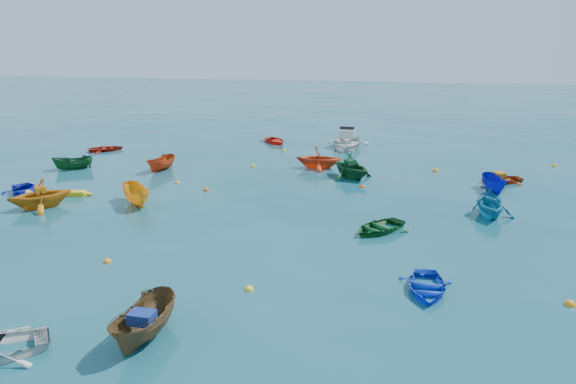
% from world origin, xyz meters
% --- Properties ---
extents(ground, '(160.00, 160.00, 0.00)m').
position_xyz_m(ground, '(0.00, 0.00, 0.00)').
color(ground, '#0A424D').
rests_on(ground, ground).
extents(dinghy_blue_sw, '(4.09, 3.99, 0.69)m').
position_xyz_m(dinghy_blue_sw, '(-14.91, 2.95, 0.00)').
color(dinghy_blue_sw, '#0E15AF').
rests_on(dinghy_blue_sw, ground).
extents(sampan_brown_mid, '(1.44, 3.41, 1.29)m').
position_xyz_m(sampan_brown_mid, '(-1.60, -10.49, 0.00)').
color(sampan_brown_mid, brown).
rests_on(sampan_brown_mid, ground).
extents(dinghy_blue_se, '(2.03, 2.84, 0.59)m').
position_xyz_m(dinghy_blue_se, '(7.10, -5.53, 0.00)').
color(dinghy_blue_se, '#1037CD').
rests_on(dinghy_blue_se, ground).
extents(dinghy_orange_w, '(4.24, 4.24, 1.69)m').
position_xyz_m(dinghy_orange_w, '(-12.74, 0.97, 0.00)').
color(dinghy_orange_w, orange).
rests_on(dinghy_orange_w, ground).
extents(sampan_yellow_mid, '(2.91, 3.25, 1.23)m').
position_xyz_m(sampan_yellow_mid, '(-7.91, 2.44, 0.00)').
color(sampan_yellow_mid, orange).
rests_on(sampan_yellow_mid, ground).
extents(dinghy_green_e, '(3.51, 3.62, 0.61)m').
position_xyz_m(dinghy_green_e, '(5.20, 0.59, 0.00)').
color(dinghy_green_e, '#135523').
rests_on(dinghy_green_e, ground).
extents(dinghy_cyan_se, '(2.84, 3.20, 1.55)m').
position_xyz_m(dinghy_cyan_se, '(10.68, 3.98, 0.00)').
color(dinghy_cyan_se, teal).
rests_on(dinghy_cyan_se, ground).
extents(dinghy_red_nw, '(3.29, 3.08, 0.56)m').
position_xyz_m(dinghy_red_nw, '(-16.45, 15.13, 0.00)').
color(dinghy_red_nw, '#A11B0D').
rests_on(dinghy_red_nw, ground).
extents(sampan_orange_n, '(1.65, 2.98, 1.09)m').
position_xyz_m(sampan_orange_n, '(-9.66, 9.99, 0.00)').
color(sampan_orange_n, '#B93B11').
rests_on(sampan_orange_n, ground).
extents(dinghy_green_n, '(4.27, 4.28, 1.71)m').
position_xyz_m(dinghy_green_n, '(3.13, 10.33, 0.00)').
color(dinghy_green_n, '#104620').
rests_on(dinghy_green_n, ground).
extents(dinghy_red_ne, '(3.28, 2.85, 0.57)m').
position_xyz_m(dinghy_red_ne, '(12.43, 10.92, 0.00)').
color(dinghy_red_ne, '#B2370E').
rests_on(dinghy_red_ne, ground).
extents(sampan_blue_far, '(1.50, 2.91, 1.07)m').
position_xyz_m(sampan_blue_far, '(11.69, 8.72, 0.00)').
color(sampan_blue_far, '#0E0DAE').
rests_on(sampan_blue_far, ground).
extents(dinghy_red_far, '(3.23, 3.40, 0.57)m').
position_xyz_m(dinghy_red_far, '(-4.06, 20.74, 0.00)').
color(dinghy_red_far, red).
rests_on(dinghy_red_far, ground).
extents(dinghy_orange_far, '(3.15, 2.74, 1.62)m').
position_xyz_m(dinghy_orange_far, '(0.75, 12.52, 0.00)').
color(dinghy_orange_far, red).
rests_on(dinghy_orange_far, ground).
extents(sampan_green_far, '(2.76, 2.21, 1.02)m').
position_xyz_m(sampan_green_far, '(-15.71, 9.14, 0.00)').
color(sampan_green_far, '#10461E').
rests_on(sampan_green_far, ground).
extents(kayak_yellow, '(3.60, 1.13, 0.35)m').
position_xyz_m(kayak_yellow, '(-13.02, 3.26, 0.00)').
color(kayak_yellow, yellow).
rests_on(kayak_yellow, ground).
extents(motorboat_white, '(3.48, 4.84, 1.60)m').
position_xyz_m(motorboat_white, '(2.06, 19.95, 0.00)').
color(motorboat_white, silver).
rests_on(motorboat_white, ground).
extents(tarp_blue_a, '(0.79, 0.61, 0.37)m').
position_xyz_m(tarp_blue_a, '(-1.60, -10.64, 0.83)').
color(tarp_blue_a, navy).
rests_on(tarp_blue_a, sampan_brown_mid).
extents(tarp_orange_a, '(0.83, 0.83, 0.32)m').
position_xyz_m(tarp_orange_a, '(-12.71, 1.01, 1.01)').
color(tarp_orange_a, '#B86A12').
rests_on(tarp_orange_a, dinghy_orange_w).
extents(tarp_green_b, '(0.83, 0.82, 0.32)m').
position_xyz_m(tarp_green_b, '(3.06, 10.40, 1.02)').
color(tarp_green_b, '#114521').
rests_on(tarp_green_b, dinghy_green_n).
extents(tarp_orange_b, '(0.79, 0.89, 0.36)m').
position_xyz_m(tarp_orange_b, '(12.34, 10.88, 0.46)').
color(tarp_orange_b, '#B46412').
rests_on(tarp_orange_b, dinghy_red_ne).
extents(buoy_or_a, '(0.32, 0.32, 0.32)m').
position_xyz_m(buoy_or_a, '(-5.68, -5.16, 0.00)').
color(buoy_or_a, orange).
rests_on(buoy_or_a, ground).
extents(buoy_ye_a, '(0.34, 0.34, 0.34)m').
position_xyz_m(buoy_ye_a, '(0.69, -6.59, 0.00)').
color(buoy_ye_a, yellow).
rests_on(buoy_ye_a, ground).
extents(buoy_or_b, '(0.39, 0.39, 0.39)m').
position_xyz_m(buoy_or_b, '(11.97, -5.70, 0.00)').
color(buoy_or_b, orange).
rests_on(buoy_or_b, ground).
extents(buoy_ye_b, '(0.30, 0.30, 0.30)m').
position_xyz_m(buoy_ye_b, '(-7.40, 7.03, 0.00)').
color(buoy_ye_b, gold).
rests_on(buoy_ye_b, ground).
extents(buoy_or_c, '(0.34, 0.34, 0.34)m').
position_xyz_m(buoy_or_c, '(-5.09, 5.79, 0.00)').
color(buoy_or_c, '#FB510D').
rests_on(buoy_or_c, ground).
extents(buoy_ye_c, '(0.34, 0.34, 0.34)m').
position_xyz_m(buoy_ye_c, '(-3.82, 12.11, 0.00)').
color(buoy_ye_c, yellow).
rests_on(buoy_ye_c, ground).
extents(buoy_or_d, '(0.31, 0.31, 0.31)m').
position_xyz_m(buoy_or_d, '(4.00, 8.17, 0.00)').
color(buoy_or_d, '#FF550D').
rests_on(buoy_or_d, ground).
extents(buoy_ye_d, '(0.34, 0.34, 0.34)m').
position_xyz_m(buoy_ye_d, '(-2.72, 17.74, 0.00)').
color(buoy_ye_d, yellow).
rests_on(buoy_ye_d, ground).
extents(buoy_or_e, '(0.39, 0.39, 0.39)m').
position_xyz_m(buoy_or_e, '(8.63, 13.13, 0.00)').
color(buoy_or_e, orange).
rests_on(buoy_or_e, ground).
extents(buoy_ye_e, '(0.35, 0.35, 0.35)m').
position_xyz_m(buoy_ye_e, '(16.89, 16.10, 0.00)').
color(buoy_ye_e, gold).
rests_on(buoy_ye_e, ground).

